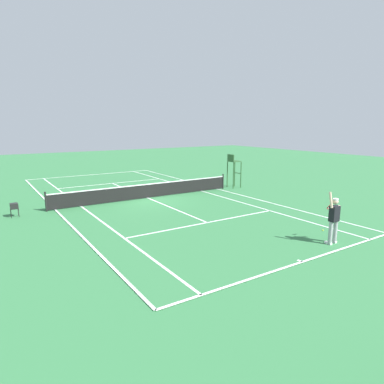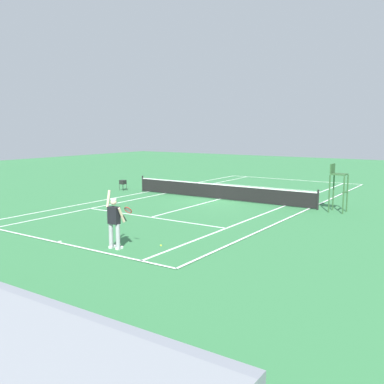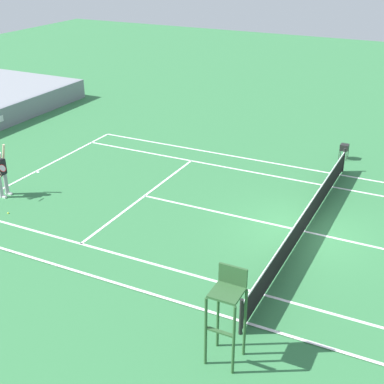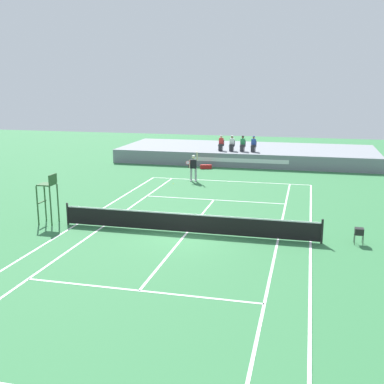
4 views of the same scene
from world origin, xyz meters
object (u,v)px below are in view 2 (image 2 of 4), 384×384
at_px(tennis_ball, 161,245).
at_px(ball_hopper, 123,182).
at_px(tennis_player, 115,222).
at_px(umpire_chair, 338,182).

relative_size(tennis_ball, ball_hopper, 0.10).
bearing_deg(tennis_ball, tennis_player, 47.33).
bearing_deg(tennis_ball, umpire_chair, -108.44).
height_order(umpire_chair, ball_hopper, umpire_chair).
bearing_deg(tennis_player, umpire_chair, -111.59).
bearing_deg(tennis_ball, ball_hopper, -41.82).
bearing_deg(umpire_chair, ball_hopper, 1.15).
height_order(tennis_ball, umpire_chair, umpire_chair).
bearing_deg(umpire_chair, tennis_player, 68.41).
relative_size(umpire_chair, ball_hopper, 3.49).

